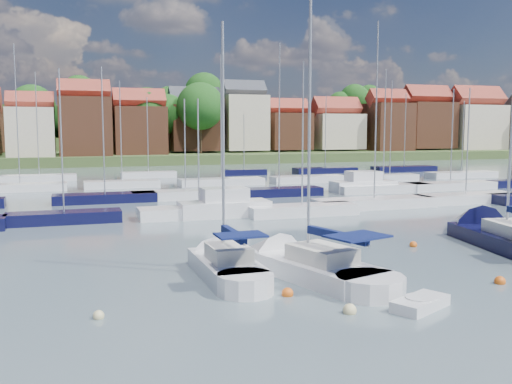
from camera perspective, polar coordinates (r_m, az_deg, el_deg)
name	(u,v)px	position (r m, az deg, el deg)	size (l,w,h in m)	color
ground	(223,189)	(64.88, -3.29, 0.34)	(260.00, 260.00, 0.00)	#45545D
sailboat_left	(221,265)	(27.22, -3.48, -7.28)	(2.47, 9.11, 12.48)	silver
sailboat_centre	(298,265)	(27.27, 4.19, -7.29)	(5.82, 11.22, 14.79)	silver
sailboat_navy	(494,236)	(37.37, 22.68, -4.06)	(5.86, 13.93, 18.62)	black
tender	(420,304)	(22.78, 16.10, -10.67)	(2.76, 2.15, 0.54)	silver
buoy_a	(99,318)	(21.69, -15.46, -12.09)	(0.41, 0.41, 0.41)	beige
buoy_b	(350,313)	(21.78, 9.34, -11.87)	(0.52, 0.52, 0.52)	beige
buoy_c	(287,296)	(23.63, 3.17, -10.33)	(0.49, 0.49, 0.49)	#D85914
buoy_d	(500,284)	(27.54, 23.20, -8.42)	(0.49, 0.49, 0.49)	#D85914
buoy_e	(413,247)	(34.28, 15.45, -5.29)	(0.44, 0.44, 0.44)	#D85914
marina_field	(252,189)	(60.74, -0.37, 0.35)	(79.62, 41.41, 15.93)	silver
far_shore_town	(141,137)	(156.14, -11.44, 5.42)	(212.46, 90.00, 22.27)	#44572B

